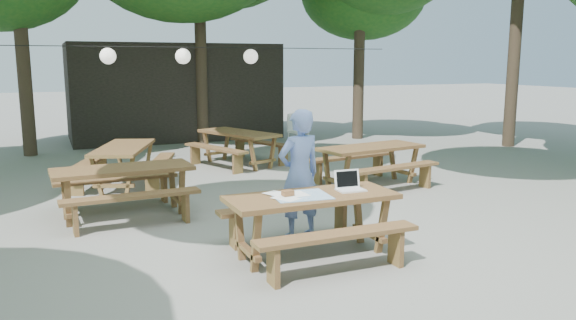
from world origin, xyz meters
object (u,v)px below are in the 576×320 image
(woman, at_px, (299,174))
(picnic_table_nw, at_px, (124,191))
(main_picnic_table, at_px, (312,225))
(plastic_chair, at_px, (298,137))

(woman, bearing_deg, picnic_table_nw, -52.89)
(main_picnic_table, xyz_separation_m, woman, (0.17, 0.72, 0.46))
(picnic_table_nw, xyz_separation_m, plastic_chair, (5.29, 5.40, -0.13))
(picnic_table_nw, height_order, woman, woman)
(main_picnic_table, xyz_separation_m, picnic_table_nw, (-1.81, 2.67, 0.00))
(woman, bearing_deg, plastic_chair, -122.57)
(woman, bearing_deg, main_picnic_table, 68.51)
(plastic_chair, bearing_deg, main_picnic_table, -128.25)
(main_picnic_table, relative_size, plastic_chair, 2.22)
(main_picnic_table, xyz_separation_m, plastic_chair, (3.48, 8.07, -0.13))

